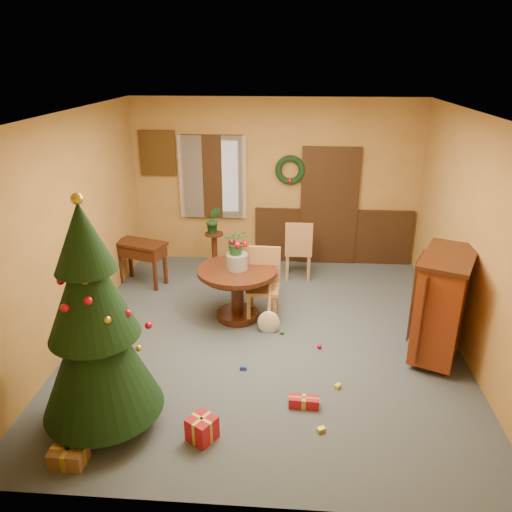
# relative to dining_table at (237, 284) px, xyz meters

# --- Properties ---
(room_envelope) EXTENTS (5.50, 5.50, 5.50)m
(room_envelope) POSITION_rel_dining_table_xyz_m (0.64, 2.22, 0.58)
(room_envelope) COLOR #394753
(room_envelope) RESTS_ON ground
(dining_table) EXTENTS (1.12, 1.12, 0.77)m
(dining_table) POSITION_rel_dining_table_xyz_m (0.00, 0.00, 0.00)
(dining_table) COLOR black
(dining_table) RESTS_ON floor
(urn) EXTENTS (0.30, 0.30, 0.22)m
(urn) POSITION_rel_dining_table_xyz_m (-0.00, 0.00, 0.34)
(urn) COLOR slate
(urn) RESTS_ON dining_table
(centerpiece_plant) EXTENTS (0.33, 0.28, 0.36)m
(centerpiece_plant) POSITION_rel_dining_table_xyz_m (-0.00, 0.00, 0.63)
(centerpiece_plant) COLOR #1E4C23
(centerpiece_plant) RESTS_ON urn
(chair_near) EXTENTS (0.46, 0.46, 1.04)m
(chair_near) POSITION_rel_dining_table_xyz_m (0.37, 0.06, 0.02)
(chair_near) COLOR olive
(chair_near) RESTS_ON floor
(chair_far) EXTENTS (0.45, 0.45, 1.02)m
(chair_far) POSITION_rel_dining_table_xyz_m (0.86, 1.45, 0.01)
(chair_far) COLOR olive
(chair_far) RESTS_ON floor
(guitar) EXTENTS (0.39, 0.51, 0.70)m
(guitar) POSITION_rel_dining_table_xyz_m (0.46, -0.37, -0.18)
(guitar) COLOR beige
(guitar) RESTS_ON floor
(plant_stand) EXTENTS (0.31, 0.31, 0.79)m
(plant_stand) POSITION_rel_dining_table_xyz_m (-0.54, 1.39, -0.04)
(plant_stand) COLOR black
(plant_stand) RESTS_ON floor
(stand_plant) EXTENTS (0.29, 0.25, 0.46)m
(stand_plant) POSITION_rel_dining_table_xyz_m (-0.54, 1.39, 0.49)
(stand_plant) COLOR #19471E
(stand_plant) RESTS_ON plant_stand
(christmas_tree) EXTENTS (1.18, 1.18, 2.44)m
(christmas_tree) POSITION_rel_dining_table_xyz_m (-1.09, -2.33, 0.62)
(christmas_tree) COLOR #382111
(christmas_tree) RESTS_ON floor
(writing_desk) EXTENTS (0.91, 0.65, 0.73)m
(writing_desk) POSITION_rel_dining_table_xyz_m (-1.69, 1.06, 0.01)
(writing_desk) COLOR black
(writing_desk) RESTS_ON floor
(sideboard) EXTENTS (0.95, 1.20, 1.36)m
(sideboard) POSITION_rel_dining_table_xyz_m (2.59, -0.78, 0.19)
(sideboard) COLOR #60200B
(sideboard) RESTS_ON floor
(gift_a) EXTENTS (0.33, 0.24, 0.17)m
(gift_a) POSITION_rel_dining_table_xyz_m (-1.26, -2.89, -0.45)
(gift_a) COLOR brown
(gift_a) RESTS_ON floor
(gift_b) EXTENTS (0.34, 0.34, 0.25)m
(gift_b) POSITION_rel_dining_table_xyz_m (-0.08, -2.47, -0.42)
(gift_b) COLOR #A2151E
(gift_b) RESTS_ON floor
(gift_c) EXTENTS (0.34, 0.35, 0.16)m
(gift_c) POSITION_rel_dining_table_xyz_m (-1.71, -1.38, -0.46)
(gift_c) COLOR brown
(gift_c) RESTS_ON floor
(gift_d) EXTENTS (0.33, 0.15, 0.12)m
(gift_d) POSITION_rel_dining_table_xyz_m (0.92, -1.90, -0.48)
(gift_d) COLOR #A2151E
(gift_d) RESTS_ON floor
(toy_a) EXTENTS (0.08, 0.06, 0.05)m
(toy_a) POSITION_rel_dining_table_xyz_m (0.20, -1.28, -0.51)
(toy_a) COLOR #273DAA
(toy_a) RESTS_ON floor
(toy_b) EXTENTS (0.06, 0.06, 0.06)m
(toy_b) POSITION_rel_dining_table_xyz_m (0.65, -0.42, -0.51)
(toy_b) COLOR #23832A
(toy_b) RESTS_ON floor
(toy_c) EXTENTS (0.09, 0.09, 0.05)m
(toy_c) POSITION_rel_dining_table_xyz_m (1.31, -1.56, -0.51)
(toy_c) COLOR yellow
(toy_c) RESTS_ON floor
(toy_d) EXTENTS (0.06, 0.06, 0.06)m
(toy_d) POSITION_rel_dining_table_xyz_m (1.14, -0.74, -0.51)
(toy_d) COLOR red
(toy_d) RESTS_ON floor
(toy_e) EXTENTS (0.09, 0.08, 0.05)m
(toy_e) POSITION_rel_dining_table_xyz_m (1.09, -2.29, -0.51)
(toy_e) COLOR gold
(toy_e) RESTS_ON floor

